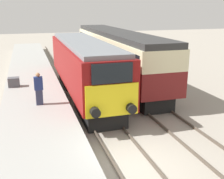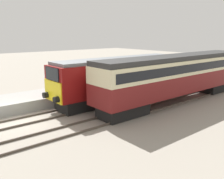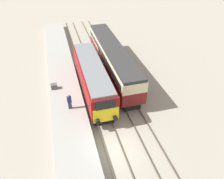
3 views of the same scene
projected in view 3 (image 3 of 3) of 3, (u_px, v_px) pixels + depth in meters
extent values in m
plane|color=gray|center=(114.00, 150.00, 19.33)|extent=(120.00, 120.00, 0.00)
cube|color=gray|center=(66.00, 99.00, 24.63)|extent=(3.50, 50.00, 0.88)
cube|color=#4C4238|center=(94.00, 114.00, 23.05)|extent=(0.07, 60.00, 0.14)
cube|color=#4C4238|center=(108.00, 112.00, 23.36)|extent=(0.07, 60.00, 0.14)
cube|color=#4C4238|center=(125.00, 108.00, 23.79)|extent=(0.07, 60.00, 0.14)
cube|color=#4C4238|center=(137.00, 106.00, 24.10)|extent=(0.07, 60.00, 0.14)
cube|color=black|center=(100.00, 108.00, 23.16)|extent=(2.03, 4.00, 1.00)
cube|color=black|center=(88.00, 73.00, 29.06)|extent=(2.03, 4.00, 1.00)
cube|color=maroon|center=(93.00, 76.00, 25.08)|extent=(2.70, 12.53, 2.51)
cube|color=yellow|center=(106.00, 115.00, 20.43)|extent=(2.48, 0.10, 1.51)
cube|color=black|center=(106.00, 105.00, 19.70)|extent=(1.89, 0.10, 0.90)
cube|color=slate|center=(92.00, 66.00, 24.28)|extent=(2.38, 12.03, 0.24)
cylinder|color=black|center=(98.00, 121.00, 20.32)|extent=(0.44, 0.35, 0.44)
cylinder|color=black|center=(115.00, 118.00, 20.69)|extent=(0.44, 0.35, 0.44)
cube|color=black|center=(127.00, 97.00, 24.80)|extent=(1.89, 3.60, 0.95)
cube|color=black|center=(102.00, 51.00, 34.59)|extent=(1.89, 3.60, 0.95)
cube|color=maroon|center=(113.00, 62.00, 28.98)|extent=(2.70, 16.89, 1.51)
cube|color=beige|center=(113.00, 53.00, 28.19)|extent=(2.71, 16.89, 1.19)
cube|color=black|center=(113.00, 53.00, 28.19)|extent=(2.75, 16.22, 0.65)
cube|color=#2D2D2D|center=(113.00, 47.00, 27.74)|extent=(2.48, 16.89, 0.36)
cube|color=#2D334C|center=(70.00, 105.00, 22.37)|extent=(0.36, 0.24, 0.82)
cube|color=navy|center=(69.00, 99.00, 21.94)|extent=(0.44, 0.26, 0.68)
sphere|color=#9E704C|center=(69.00, 96.00, 21.67)|extent=(0.22, 0.22, 0.22)
cube|color=#4C4C51|center=(54.00, 86.00, 25.31)|extent=(0.70, 0.56, 0.60)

